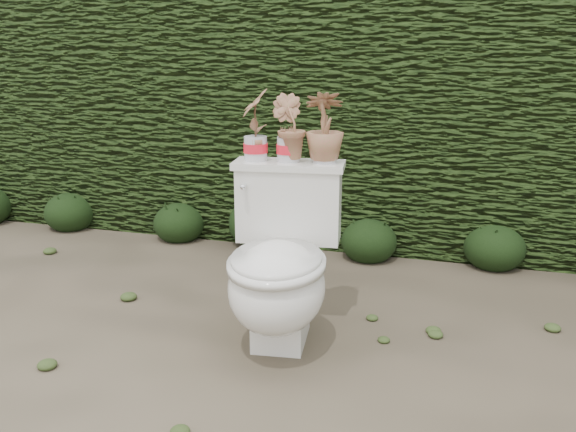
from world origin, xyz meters
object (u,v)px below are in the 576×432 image
(potted_plant_center, at_px, (289,130))
(potted_plant_left, at_px, (255,127))
(toilet, at_px, (280,268))
(potted_plant_right, at_px, (325,129))

(potted_plant_center, bearing_deg, potted_plant_left, 24.37)
(potted_plant_left, bearing_deg, potted_plant_center, 77.88)
(potted_plant_left, bearing_deg, toilet, 20.37)
(toilet, bearing_deg, potted_plant_left, 122.48)
(toilet, bearing_deg, potted_plant_center, 90.36)
(potted_plant_left, height_order, potted_plant_right, potted_plant_left)
(potted_plant_left, distance_m, potted_plant_right, 0.31)
(toilet, distance_m, potted_plant_right, 0.64)
(toilet, xyz_separation_m, potted_plant_center, (-0.03, 0.24, 0.56))
(potted_plant_left, height_order, potted_plant_center, potted_plant_left)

